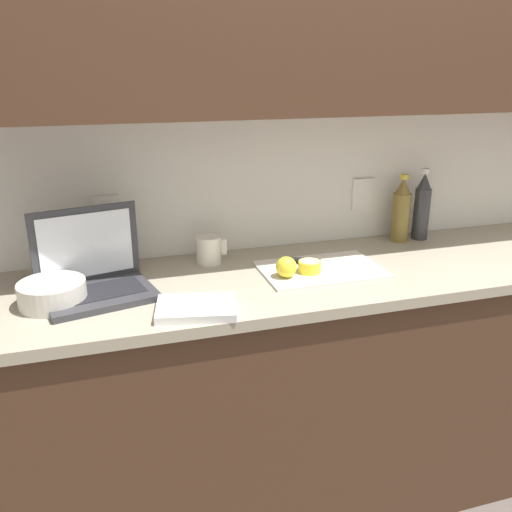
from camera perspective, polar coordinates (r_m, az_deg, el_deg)
name	(u,v)px	position (r m, az deg, el deg)	size (l,w,h in m)	color
ground_plane	(336,481)	(2.36, 8.40, -22.41)	(12.00, 12.00, 0.00)	#564C47
wall_back	(331,69)	(1.96, 7.88, 18.95)	(5.20, 0.38, 2.60)	white
counter_unit	(347,379)	(2.09, 9.53, -12.62)	(2.36, 0.59, 0.92)	#472D1E
laptop	(94,274)	(1.70, -16.70, -1.82)	(0.36, 0.30, 0.25)	#333338
cutting_board	(321,269)	(1.84, 6.84, -1.41)	(0.40, 0.27, 0.01)	silver
knife	(316,263)	(1.86, 6.30, -0.70)	(0.26, 0.18, 0.02)	silver
lemon_half_cut	(310,267)	(1.79, 5.66, -1.11)	(0.08, 0.08, 0.04)	yellow
lemon_whole_beside	(286,267)	(1.74, 3.20, -1.16)	(0.07, 0.07, 0.07)	yellow
bottle_green_soda	(422,207)	(2.23, 17.06, 4.94)	(0.06, 0.06, 0.28)	#333338
bottle_oil_tall	(401,211)	(2.18, 15.03, 4.61)	(0.07, 0.07, 0.26)	olive
measuring_cup	(209,250)	(1.89, -4.98, 0.68)	(0.11, 0.09, 0.10)	silver
bowl_white	(52,293)	(1.67, -20.64, -3.71)	(0.19, 0.19, 0.07)	beige
dish_towel	(196,308)	(1.53, -6.33, -5.46)	(0.22, 0.16, 0.02)	white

